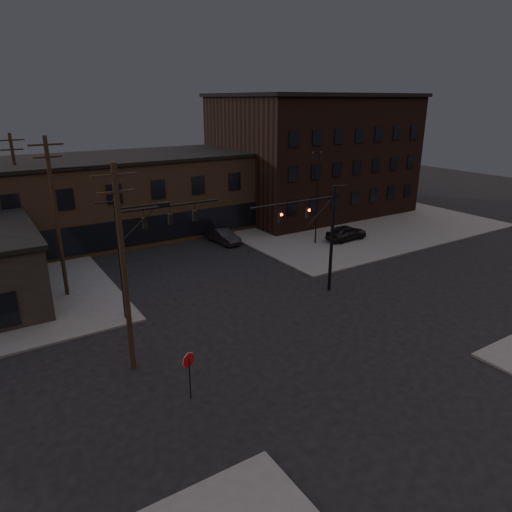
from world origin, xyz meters
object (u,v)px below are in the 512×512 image
Objects in this scene: traffic_signal_near at (320,230)px; stop_sign at (189,365)px; traffic_signal_far at (139,243)px; parked_car_lot_b at (328,213)px; car_crossing at (223,236)px; parked_car_lot_a at (346,233)px.

traffic_signal_near is 15.17m from stop_sign.
traffic_signal_far is 30.79m from parked_car_lot_b.
traffic_signal_far is 17.27m from car_crossing.
stop_sign is 0.55× the size of parked_car_lot_a.
parked_car_lot_a reaches higher than car_crossing.
traffic_signal_far is at bearing 82.68° from stop_sign.
parked_car_lot_b is 15.40m from car_crossing.
traffic_signal_far reaches higher than stop_sign.
stop_sign is 36.95m from parked_car_lot_b.
traffic_signal_near reaches higher than car_crossing.
parked_car_lot_a is 12.52m from car_crossing.
stop_sign is 25.34m from car_crossing.
traffic_signal_far reaches higher than parked_car_lot_a.
car_crossing is at bearing 89.45° from traffic_signal_near.
traffic_signal_far is (-12.07, 3.50, 0.08)m from traffic_signal_near.
parked_car_lot_a reaches higher than parked_car_lot_b.
car_crossing is (0.14, 14.93, -4.20)m from traffic_signal_near.
car_crossing is at bearing 57.78° from stop_sign.
parked_car_lot_b is at bearing 38.75° from stop_sign.
traffic_signal_far is at bearing 118.19° from parked_car_lot_b.
car_crossing is (-10.83, 6.28, -0.19)m from parked_car_lot_a.
parked_car_lot_a is (24.33, 15.14, -0.92)m from stop_sign.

